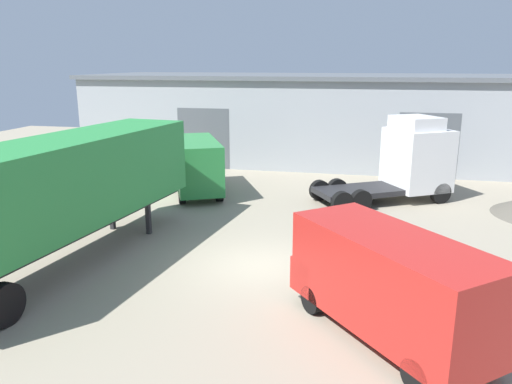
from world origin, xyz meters
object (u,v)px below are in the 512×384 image
object	(u,v)px
tractor_unit_white	(408,161)
container_trailer_green	(63,186)
delivery_van_red	(386,281)
delivery_van_green	(196,164)

from	to	relation	value
tractor_unit_white	container_trailer_green	bearing A→B (deg)	-167.38
tractor_unit_white	delivery_van_red	size ratio (longest dim) A/B	1.22
container_trailer_green	delivery_van_green	world-z (taller)	container_trailer_green
delivery_van_green	tractor_unit_white	bearing A→B (deg)	-109.83
delivery_van_red	delivery_van_green	size ratio (longest dim) A/B	0.99
tractor_unit_white	delivery_van_green	distance (m)	10.06
delivery_van_red	delivery_van_green	world-z (taller)	delivery_van_green
tractor_unit_white	container_trailer_green	xyz separation A→B (m)	(-11.00, -10.41, 0.74)
container_trailer_green	delivery_van_green	xyz separation A→B (m)	(1.00, 9.40, -1.13)
tractor_unit_white	container_trailer_green	size ratio (longest dim) A/B	0.58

